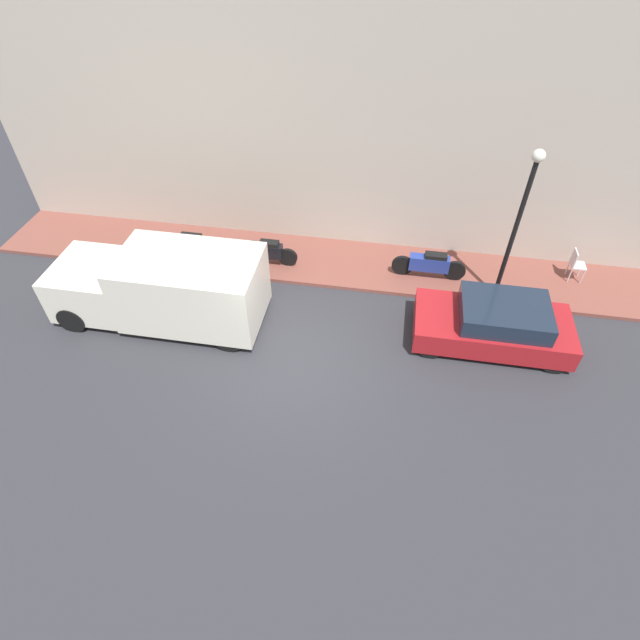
# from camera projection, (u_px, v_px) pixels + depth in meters

# --- Properties ---
(ground_plane) EXTENTS (60.00, 60.00, 0.00)m
(ground_plane) POSITION_uv_depth(u_px,v_px,m) (295.00, 365.00, 12.12)
(ground_plane) COLOR #2D2D33
(sidewalk) EXTENTS (2.29, 19.95, 0.11)m
(sidewalk) POSITION_uv_depth(u_px,v_px,m) (323.00, 261.00, 15.04)
(sidewalk) COLOR brown
(sidewalk) RESTS_ON ground_plane
(building_facade) EXTENTS (0.30, 19.95, 7.26)m
(building_facade) POSITION_uv_depth(u_px,v_px,m) (331.00, 127.00, 13.49)
(building_facade) COLOR #B2A899
(building_facade) RESTS_ON ground_plane
(parked_car) EXTENTS (1.77, 3.81, 1.25)m
(parked_car) POSITION_uv_depth(u_px,v_px,m) (495.00, 324.00, 12.29)
(parked_car) COLOR maroon
(parked_car) RESTS_ON ground_plane
(delivery_van) EXTENTS (2.05, 5.39, 1.98)m
(delivery_van) POSITION_uv_depth(u_px,v_px,m) (162.00, 287.00, 12.69)
(delivery_van) COLOR silver
(delivery_van) RESTS_ON ground_plane
(motorcycle_black) EXTENTS (0.30, 1.91, 0.76)m
(motorcycle_black) POSITION_uv_depth(u_px,v_px,m) (266.00, 251.00, 14.62)
(motorcycle_black) COLOR black
(motorcycle_black) RESTS_ON sidewalk
(motorcycle_blue) EXTENTS (0.30, 2.08, 0.81)m
(motorcycle_blue) POSITION_uv_depth(u_px,v_px,m) (429.00, 264.00, 14.12)
(motorcycle_blue) COLOR navy
(motorcycle_blue) RESTS_ON sidewalk
(scooter_silver) EXTENTS (0.30, 2.15, 0.75)m
(scooter_silver) POSITION_uv_depth(u_px,v_px,m) (188.00, 244.00, 14.90)
(scooter_silver) COLOR #B7B7BF
(scooter_silver) RESTS_ON sidewalk
(streetlamp) EXTENTS (0.30, 0.30, 4.21)m
(streetlamp) POSITION_uv_depth(u_px,v_px,m) (521.00, 211.00, 12.01)
(streetlamp) COLOR black
(streetlamp) RESTS_ON sidewalk
(cafe_chair) EXTENTS (0.40, 0.40, 0.93)m
(cafe_chair) POSITION_uv_depth(u_px,v_px,m) (576.00, 263.00, 14.00)
(cafe_chair) COLOR silver
(cafe_chair) RESTS_ON sidewalk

